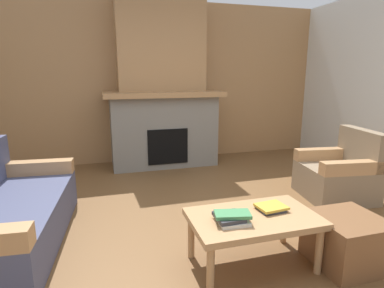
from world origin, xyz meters
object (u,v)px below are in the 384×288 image
object	(u,v)px
ottoman	(347,241)
couch	(3,215)
fireplace	(162,95)
armchair	(339,174)
coffee_table	(253,222)

from	to	relation	value
ottoman	couch	bearing A→B (deg)	158.22
fireplace	couch	xyz separation A→B (m)	(-1.87, -2.19, -0.88)
armchair	ottoman	world-z (taller)	armchair
couch	armchair	xyz separation A→B (m)	(3.67, 0.10, 0.01)
fireplace	armchair	bearing A→B (deg)	-49.24
fireplace	coffee_table	xyz separation A→B (m)	(0.11, -3.09, -0.79)
fireplace	armchair	size ratio (longest dim) A/B	3.14
couch	coffee_table	world-z (taller)	couch
ottoman	fireplace	bearing A→B (deg)	104.60
couch	armchair	world-z (taller)	same
fireplace	ottoman	xyz separation A→B (m)	(0.85, -3.28, -0.96)
ottoman	armchair	bearing A→B (deg)	51.59
couch	armchair	bearing A→B (deg)	1.60
coffee_table	ottoman	size ratio (longest dim) A/B	1.92
armchair	coffee_table	world-z (taller)	armchair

